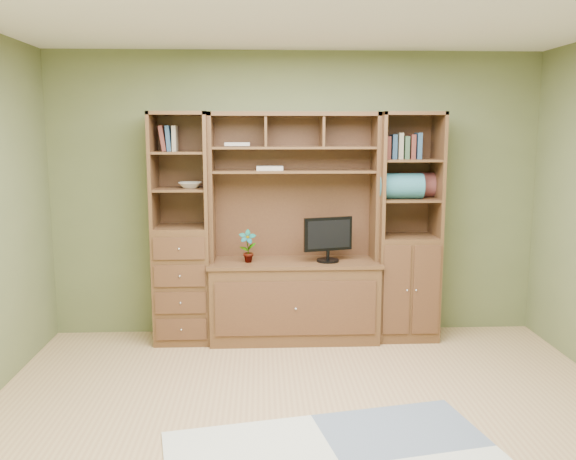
{
  "coord_description": "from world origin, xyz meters",
  "views": [
    {
      "loc": [
        -0.32,
        -3.61,
        1.88
      ],
      "look_at": [
        -0.11,
        1.2,
        1.1
      ],
      "focal_mm": 38.0,
      "sensor_mm": 36.0,
      "label": 1
    }
  ],
  "objects_px": {
    "center_hutch": "(294,229)",
    "left_tower": "(182,229)",
    "monitor": "(328,231)",
    "right_tower": "(407,227)"
  },
  "relations": [
    {
      "from": "left_tower",
      "to": "monitor",
      "type": "relative_size",
      "value": 3.72
    },
    {
      "from": "center_hutch",
      "to": "right_tower",
      "type": "xyz_separation_m",
      "value": [
        1.02,
        0.04,
        0.0
      ]
    },
    {
      "from": "left_tower",
      "to": "right_tower",
      "type": "height_order",
      "value": "same"
    },
    {
      "from": "center_hutch",
      "to": "left_tower",
      "type": "xyz_separation_m",
      "value": [
        -1.0,
        0.04,
        0.0
      ]
    },
    {
      "from": "left_tower",
      "to": "right_tower",
      "type": "bearing_deg",
      "value": 0.0
    },
    {
      "from": "center_hutch",
      "to": "monitor",
      "type": "relative_size",
      "value": 3.72
    },
    {
      "from": "center_hutch",
      "to": "left_tower",
      "type": "bearing_deg",
      "value": 177.71
    },
    {
      "from": "right_tower",
      "to": "center_hutch",
      "type": "bearing_deg",
      "value": -177.77
    },
    {
      "from": "monitor",
      "to": "center_hutch",
      "type": "bearing_deg",
      "value": 157.44
    },
    {
      "from": "center_hutch",
      "to": "left_tower",
      "type": "height_order",
      "value": "same"
    }
  ]
}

